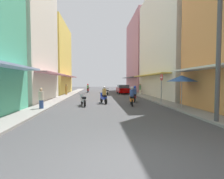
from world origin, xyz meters
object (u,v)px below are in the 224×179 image
(pedestrian_midway, at_px, (66,90))
(motorbike_white, at_px, (107,92))
(street_sign_no_entry, at_px, (161,85))
(pedestrian_foreground, at_px, (140,88))
(parked_car, at_px, (123,89))
(pedestrian_far, at_px, (41,99))
(motorbike_orange, at_px, (132,97))
(motorbike_blue, at_px, (104,96))
(utility_pole, at_px, (219,38))
(motorbike_maroon, at_px, (135,95))
(motorbike_silver, at_px, (83,100))
(vendor_umbrella, at_px, (182,78))
(motorbike_red, at_px, (88,89))

(pedestrian_midway, bearing_deg, motorbike_white, 0.49)
(street_sign_no_entry, bearing_deg, pedestrian_foreground, 85.68)
(parked_car, bearing_deg, pedestrian_far, -118.30)
(motorbike_orange, xyz_separation_m, motorbike_blue, (-2.27, 1.50, 0.00))
(utility_pole, bearing_deg, street_sign_no_entry, 90.87)
(motorbike_maroon, xyz_separation_m, pedestrian_midway, (-8.09, 8.21, 0.08))
(motorbike_maroon, relative_size, motorbike_silver, 1.00)
(parked_car, distance_m, pedestrian_far, 16.73)
(motorbike_blue, distance_m, vendor_umbrella, 6.70)
(vendor_umbrella, bearing_deg, pedestrian_far, 178.29)
(motorbike_silver, xyz_separation_m, motorbike_orange, (3.99, -0.10, 0.20))
(motorbike_silver, bearing_deg, pedestrian_midway, 107.64)
(motorbike_silver, xyz_separation_m, utility_pole, (6.78, -6.28, 3.47))
(motorbike_white, height_order, motorbike_red, motorbike_red)
(motorbike_maroon, height_order, street_sign_no_entry, street_sign_no_entry)
(motorbike_white, relative_size, motorbike_blue, 1.03)
(motorbike_maroon, xyz_separation_m, vendor_umbrella, (2.46, -4.29, 1.50))
(motorbike_silver, bearing_deg, motorbike_white, 76.35)
(parked_car, bearing_deg, motorbike_silver, -112.02)
(vendor_umbrella, xyz_separation_m, utility_pole, (-0.46, -4.18, 1.77))
(motorbike_maroon, bearing_deg, parked_car, 87.57)
(motorbike_white, height_order, motorbike_orange, motorbike_orange)
(motorbike_orange, distance_m, pedestrian_midway, 12.79)
(motorbike_orange, height_order, utility_pole, utility_pole)
(vendor_umbrella, bearing_deg, pedestrian_midway, 130.17)
(motorbike_red, xyz_separation_m, parked_car, (5.83, -3.27, 0.04))
(motorbike_orange, bearing_deg, motorbike_blue, 146.53)
(motorbike_blue, xyz_separation_m, motorbike_red, (-2.32, 14.81, 0.00))
(motorbike_blue, xyz_separation_m, utility_pole, (5.06, -7.67, 3.27))
(vendor_umbrella, relative_size, street_sign_no_entry, 0.92)
(utility_pole, bearing_deg, motorbike_orange, 114.38)
(motorbike_silver, distance_m, pedestrian_foreground, 13.03)
(motorbike_white, height_order, vendor_umbrella, vendor_umbrella)
(parked_car, xyz_separation_m, pedestrian_midway, (-8.54, -2.53, 0.05))
(motorbike_blue, bearing_deg, motorbike_silver, -140.99)
(pedestrian_far, xyz_separation_m, vendor_umbrella, (9.94, -0.30, 1.44))
(pedestrian_far, bearing_deg, motorbike_orange, 14.18)
(motorbike_red, distance_m, pedestrian_far, 18.12)
(motorbike_silver, distance_m, pedestrian_midway, 10.92)
(motorbike_maroon, bearing_deg, utility_pole, -76.68)
(motorbike_orange, height_order, parked_car, motorbike_orange)
(motorbike_white, bearing_deg, parked_car, 42.67)
(motorbike_silver, height_order, pedestrian_foreground, pedestrian_foreground)
(pedestrian_far, distance_m, utility_pole, 10.97)
(motorbike_silver, bearing_deg, pedestrian_far, -146.40)
(motorbike_silver, relative_size, motorbike_red, 0.97)
(motorbike_white, distance_m, parked_car, 3.67)
(motorbike_red, xyz_separation_m, vendor_umbrella, (7.84, -18.30, 1.50))
(motorbike_blue, height_order, pedestrian_midway, same)
(motorbike_silver, height_order, motorbike_white, same)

